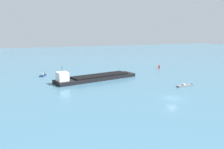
{
  "coord_description": "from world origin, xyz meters",
  "views": [
    {
      "loc": [
        -34.27,
        -44.72,
        16.37
      ],
      "look_at": [
        -4.39,
        28.98,
        1.2
      ],
      "focal_mm": 36.49,
      "sensor_mm": 36.0,
      "label": 1
    }
  ],
  "objects_px": {
    "cargo_barge": "(95,77)",
    "channel_buoy_red": "(159,67)",
    "small_motorboat": "(43,75)",
    "fishing_skiff": "(185,86)"
  },
  "relations": [
    {
      "from": "cargo_barge",
      "to": "channel_buoy_red",
      "type": "distance_m",
      "value": 36.65
    },
    {
      "from": "channel_buoy_red",
      "to": "small_motorboat",
      "type": "bearing_deg",
      "value": 178.46
    },
    {
      "from": "cargo_barge",
      "to": "channel_buoy_red",
      "type": "xyz_separation_m",
      "value": [
        34.37,
        12.72,
        -0.11
      ]
    },
    {
      "from": "small_motorboat",
      "to": "channel_buoy_red",
      "type": "xyz_separation_m",
      "value": [
        50.08,
        -1.35,
        0.57
      ]
    },
    {
      "from": "cargo_barge",
      "to": "fishing_skiff",
      "type": "bearing_deg",
      "value": -40.48
    },
    {
      "from": "fishing_skiff",
      "to": "channel_buoy_red",
      "type": "distance_m",
      "value": 33.98
    },
    {
      "from": "cargo_barge",
      "to": "channel_buoy_red",
      "type": "bearing_deg",
      "value": 20.31
    },
    {
      "from": "small_motorboat",
      "to": "fishing_skiff",
      "type": "height_order",
      "value": "fishing_skiff"
    },
    {
      "from": "channel_buoy_red",
      "to": "fishing_skiff",
      "type": "bearing_deg",
      "value": -110.77
    },
    {
      "from": "small_motorboat",
      "to": "fishing_skiff",
      "type": "bearing_deg",
      "value": -41.05
    }
  ]
}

